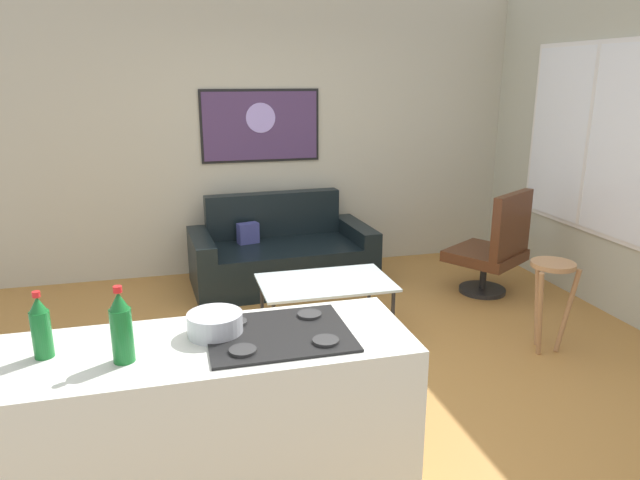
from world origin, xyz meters
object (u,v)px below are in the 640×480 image
at_px(armchair, 495,248).
at_px(mixing_bowl, 215,324).
at_px(soda_bottle, 41,328).
at_px(couch, 281,256).
at_px(bar_stool, 551,284).
at_px(soda_bottle_2, 121,328).
at_px(coffee_table, 325,285).
at_px(wall_painting, 261,126).

bearing_deg(armchair, mixing_bowl, -140.81).
relative_size(soda_bottle, mixing_bowl, 1.16).
distance_m(couch, soda_bottle, 3.48).
bearing_deg(soda_bottle, couch, 63.38).
bearing_deg(mixing_bowl, bar_stool, 23.45).
distance_m(bar_stool, mixing_bowl, 2.73).
bearing_deg(mixing_bowl, armchair, 39.19).
xyz_separation_m(bar_stool, soda_bottle_2, (-2.83, -1.22, 0.52)).
distance_m(coffee_table, bar_stool, 1.65).
height_order(soda_bottle, wall_painting, wall_painting).
relative_size(armchair, soda_bottle, 3.60).
xyz_separation_m(bar_stool, wall_painting, (-1.70, 2.43, 0.97)).
bearing_deg(soda_bottle, armchair, 33.58).
distance_m(mixing_bowl, wall_painting, 3.62).
relative_size(coffee_table, armchair, 1.03).
relative_size(coffee_table, soda_bottle, 3.72).
bearing_deg(bar_stool, soda_bottle_2, -156.62).
height_order(couch, armchair, armchair).
height_order(couch, mixing_bowl, mixing_bowl).
height_order(coffee_table, mixing_bowl, mixing_bowl).
distance_m(soda_bottle, mixing_bowl, 0.67).
bearing_deg(soda_bottle_2, coffee_table, 55.14).
distance_m(armchair, soda_bottle, 4.07).
xyz_separation_m(coffee_table, soda_bottle_2, (-1.32, -1.90, 0.64)).
bearing_deg(soda_bottle_2, wall_painting, 72.80).
bearing_deg(armchair, soda_bottle_2, -142.44).
height_order(couch, bar_stool, couch).
relative_size(couch, bar_stool, 2.56).
bearing_deg(coffee_table, soda_bottle, -132.43).
relative_size(armchair, mixing_bowl, 4.17).
xyz_separation_m(mixing_bowl, wall_painting, (0.77, 3.50, 0.54)).
bearing_deg(soda_bottle, mixing_bowl, 2.97).
bearing_deg(soda_bottle_2, armchair, 37.56).
distance_m(armchair, soda_bottle_2, 3.90).
distance_m(couch, armchair, 2.01).
height_order(soda_bottle_2, mixing_bowl, soda_bottle_2).
bearing_deg(soda_bottle_2, mixing_bowl, 22.94).
xyz_separation_m(coffee_table, mixing_bowl, (-0.96, -1.75, 0.54)).
relative_size(coffee_table, mixing_bowl, 4.31).
xyz_separation_m(couch, mixing_bowl, (-0.86, -3.01, 0.68)).
bearing_deg(armchair, wall_painting, 145.83).
bearing_deg(couch, mixing_bowl, -105.93).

